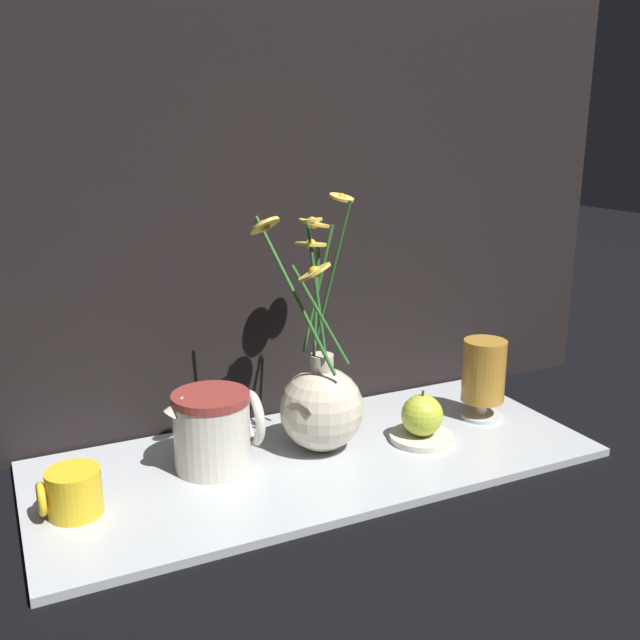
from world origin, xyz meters
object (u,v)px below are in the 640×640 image
ceramic_pitcher (214,427)px  orange_fruit (422,415)px  vase_with_flowers (321,402)px  yellow_mug (72,492)px  tea_glass (484,373)px

ceramic_pitcher → orange_fruit: 0.33m
vase_with_flowers → orange_fruit: vase_with_flowers is taller
vase_with_flowers → orange_fruit: size_ratio=5.22×
ceramic_pitcher → yellow_mug: bearing=-166.7°
yellow_mug → orange_fruit: size_ratio=1.08×
ceramic_pitcher → orange_fruit: ceramic_pitcher is taller
yellow_mug → tea_glass: (0.67, 0.03, 0.05)m
vase_with_flowers → ceramic_pitcher: vase_with_flowers is taller
yellow_mug → ceramic_pitcher: size_ratio=0.58×
ceramic_pitcher → tea_glass: 0.46m
yellow_mug → tea_glass: size_ratio=0.58×
vase_with_flowers → orange_fruit: bearing=-15.9°
orange_fruit → vase_with_flowers: bearing=164.1°
vase_with_flowers → tea_glass: 0.30m
vase_with_flowers → yellow_mug: size_ratio=4.85×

